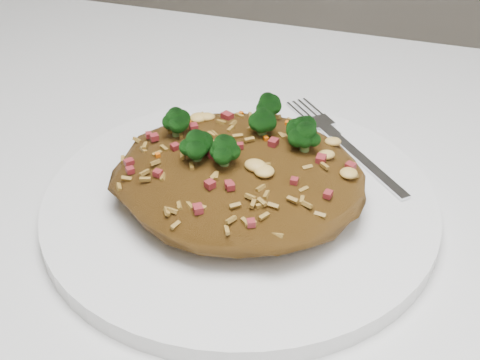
% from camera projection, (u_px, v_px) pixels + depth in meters
% --- Properties ---
extents(plate, '(0.29, 0.29, 0.01)m').
position_uv_depth(plate, '(240.00, 204.00, 0.50)').
color(plate, white).
rests_on(plate, dining_table).
extents(fried_rice, '(0.18, 0.17, 0.06)m').
position_uv_depth(fried_rice, '(240.00, 166.00, 0.48)').
color(fried_rice, brown).
rests_on(fried_rice, plate).
extents(fork, '(0.12, 0.13, 0.00)m').
position_uv_depth(fork, '(350.00, 149.00, 0.54)').
color(fork, silver).
rests_on(fork, plate).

